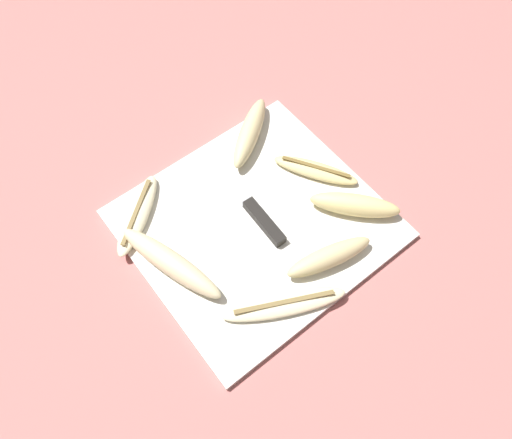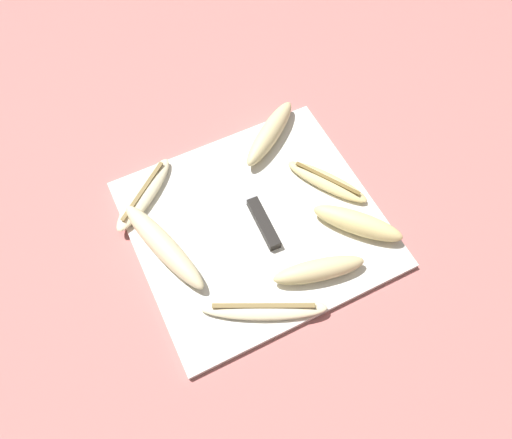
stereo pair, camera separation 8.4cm
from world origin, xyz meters
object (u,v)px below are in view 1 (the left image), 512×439
knife (258,214)px  banana_spotted_left (315,170)px  banana_bright_far (137,215)px  banana_pale_long (284,304)px  banana_cream_curved (171,263)px  banana_ripe_center (250,132)px  banana_golden_short (355,205)px  banana_mellow_near (329,257)px

knife → banana_spotted_left: 0.14m
banana_bright_far → banana_pale_long: 0.29m
banana_bright_far → banana_pale_long: size_ratio=0.78×
banana_pale_long → banana_spotted_left: bearing=37.6°
banana_cream_curved → banana_ripe_center: bearing=26.3°
banana_bright_far → banana_pale_long: banana_bright_far is taller
banana_pale_long → banana_golden_short: banana_golden_short is taller
banana_cream_curved → banana_golden_short: (0.31, -0.10, -0.00)m
banana_spotted_left → banana_pale_long: 0.26m
knife → banana_pale_long: 0.17m
banana_mellow_near → banana_cream_curved: bearing=144.2°
banana_spotted_left → banana_mellow_near: 0.17m
banana_ripe_center → banana_cream_curved: bearing=-153.7°
banana_bright_far → banana_ripe_center: (0.25, 0.02, 0.01)m
knife → banana_spotted_left: banana_spotted_left is taller
banana_cream_curved → banana_golden_short: 0.32m
knife → banana_golden_short: 0.17m
knife → banana_bright_far: 0.20m
banana_ripe_center → banana_mellow_near: 0.28m
banana_spotted_left → banana_cream_curved: (-0.31, 0.01, 0.01)m
banana_ripe_center → banana_cream_curved: 0.29m
banana_cream_curved → banana_pale_long: banana_cream_curved is taller
knife → banana_pale_long: size_ratio=1.10×
knife → banana_ripe_center: size_ratio=1.38×
banana_spotted_left → banana_mellow_near: bearing=-124.7°
banana_bright_far → banana_cream_curved: bearing=-93.1°
banana_spotted_left → banana_bright_far: same height
banana_pale_long → banana_golden_short: size_ratio=1.39×
knife → banana_cream_curved: size_ratio=1.05×
banana_bright_far → banana_ripe_center: size_ratio=0.97×
banana_bright_far → banana_golden_short: (0.30, -0.22, 0.01)m
banana_cream_curved → banana_mellow_near: banana_cream_curved is taller
banana_bright_far → banana_golden_short: banana_golden_short is taller
banana_spotted_left → knife: bearing=-177.5°
knife → banana_cream_curved: banana_cream_curved is taller
banana_cream_curved → banana_bright_far: bearing=86.9°
banana_pale_long → banana_mellow_near: (0.11, 0.01, 0.01)m
banana_spotted_left → banana_golden_short: size_ratio=1.08×
banana_mellow_near → knife: bearing=105.3°
banana_cream_curved → banana_golden_short: bearing=-18.8°
banana_pale_long → banana_golden_short: bearing=15.9°
banana_mellow_near → banana_golden_short: 0.11m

